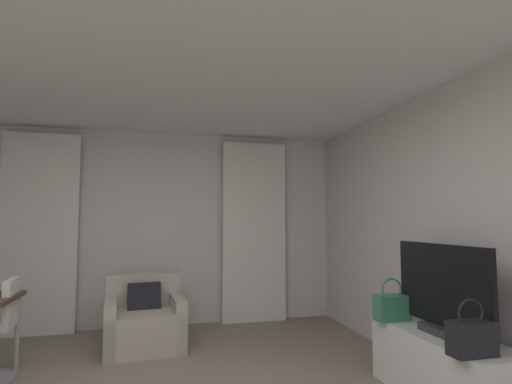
{
  "coord_description": "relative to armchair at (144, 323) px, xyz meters",
  "views": [
    {
      "loc": [
        0.07,
        -2.52,
        1.4
      ],
      "look_at": [
        1.02,
        1.36,
        1.69
      ],
      "focal_mm": 27.7,
      "sensor_mm": 36.0,
      "label": 1
    }
  ],
  "objects": [
    {
      "name": "wall_window",
      "position": [
        0.07,
        0.94,
        1.03
      ],
      "size": [
        5.12,
        0.06,
        2.6
      ],
      "color": "silver",
      "rests_on": "ground"
    },
    {
      "name": "wall_right",
      "position": [
        2.6,
        -2.09,
        1.03
      ],
      "size": [
        0.06,
        6.12,
        2.6
      ],
      "color": "silver",
      "rests_on": "ground"
    },
    {
      "name": "ceiling",
      "position": [
        0.07,
        -2.09,
        2.36
      ],
      "size": [
        5.12,
        6.12,
        0.06
      ],
      "primitive_type": "cube",
      "color": "white",
      "rests_on": "wall_left"
    },
    {
      "name": "curtain_left_panel",
      "position": [
        -1.31,
        0.81,
        0.98
      ],
      "size": [
        0.9,
        0.06,
        2.5
      ],
      "color": "silver",
      "rests_on": "ground"
    },
    {
      "name": "curtain_right_panel",
      "position": [
        1.44,
        0.81,
        0.98
      ],
      "size": [
        0.9,
        0.06,
        2.5
      ],
      "color": "silver",
      "rests_on": "ground"
    },
    {
      "name": "armchair",
      "position": [
        0.0,
        0.0,
        0.0
      ],
      "size": [
        0.89,
        0.84,
        0.78
      ],
      "color": "#B2A899",
      "rests_on": "ground"
    },
    {
      "name": "tv_console",
      "position": [
        2.28,
        -1.93,
        -0.01
      ],
      "size": [
        0.48,
        1.27,
        0.53
      ],
      "color": "white",
      "rests_on": "ground"
    },
    {
      "name": "tv_flatscreen",
      "position": [
        2.28,
        -1.94,
        0.58
      ],
      "size": [
        0.2,
        1.01,
        0.69
      ],
      "color": "#333338",
      "rests_on": "tv_console"
    },
    {
      "name": "handbag_primary",
      "position": [
        2.14,
        -1.47,
        0.37
      ],
      "size": [
        0.3,
        0.14,
        0.37
      ],
      "color": "#387F5B",
      "rests_on": "tv_console"
    },
    {
      "name": "handbag_secondary",
      "position": [
        2.13,
        -2.4,
        0.37
      ],
      "size": [
        0.3,
        0.14,
        0.37
      ],
      "color": "black",
      "rests_on": "tv_console"
    }
  ]
}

